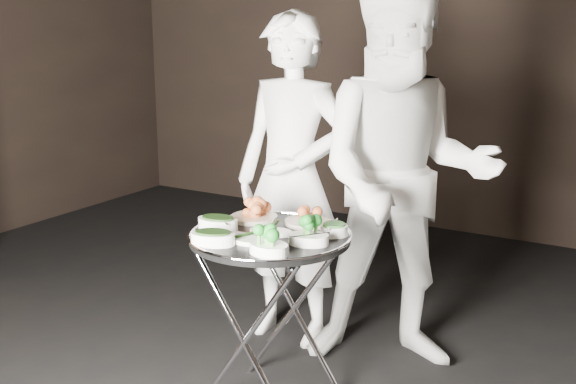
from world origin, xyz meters
The scene contains 15 objects.
wall_back centered at (0.00, 3.52, 1.50)m, with size 6.00×0.05×3.00m, color black.
tray_stand centered at (0.24, 0.47, 0.44)m, with size 0.53×0.45×0.78m.
serving_tray centered at (0.24, 0.47, 0.79)m, with size 0.70×0.70×0.04m.
potato_plate_a centered at (0.06, 0.62, 0.83)m, with size 0.22×0.22×0.08m.
potato_plate_b centered at (0.30, 0.68, 0.83)m, with size 0.20×0.20×0.07m.
greens_bowl centered at (0.48, 0.60, 0.83)m, with size 0.12×0.12×0.07m.
asparagus_plate_a centered at (0.24, 0.47, 0.81)m, with size 0.20×0.15×0.04m.
asparagus_plate_b centered at (0.19, 0.33, 0.81)m, with size 0.21×0.16×0.04m.
spinach_bowl_a centered at (0.01, 0.42, 0.83)m, with size 0.20×0.14×0.08m.
spinach_bowl_b centered at (0.11, 0.24, 0.83)m, with size 0.21×0.17×0.08m.
broccoli_bowl_a centered at (0.45, 0.44, 0.83)m, with size 0.19×0.16×0.07m.
broccoli_bowl_b centered at (0.37, 0.25, 0.83)m, with size 0.19×0.16×0.07m.
serving_utensils centered at (0.26, 0.54, 0.84)m, with size 0.57×0.41×0.01m.
waiter_left centered at (-0.05, 1.14, 0.86)m, with size 0.63×0.41×1.73m, color silver.
waiter_right centered at (0.56, 1.16, 0.95)m, with size 0.92×0.72×1.89m, color silver.
Camera 1 is at (1.79, -2.00, 1.70)m, focal length 45.00 mm.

